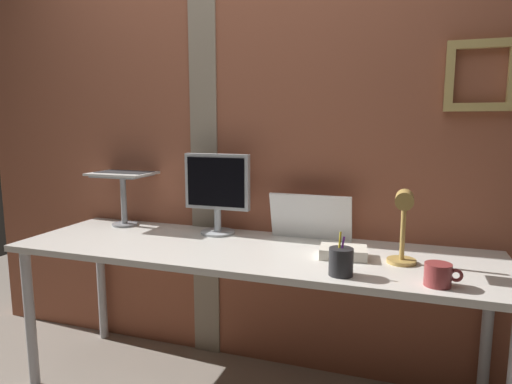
# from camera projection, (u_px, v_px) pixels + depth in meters

# --- Properties ---
(brick_wall_back) EXTENTS (3.48, 0.15, 2.56)m
(brick_wall_back) POSITION_uv_depth(u_px,v_px,m) (251.00, 131.00, 2.38)
(brick_wall_back) COLOR #9E563D
(brick_wall_back) RESTS_ON ground_plane
(desk) EXTENTS (2.24, 0.67, 0.74)m
(desk) POSITION_uv_depth(u_px,v_px,m) (249.00, 262.00, 2.07)
(desk) COLOR silver
(desk) RESTS_ON ground_plane
(monitor) EXTENTS (0.35, 0.18, 0.42)m
(monitor) POSITION_uv_depth(u_px,v_px,m) (217.00, 187.00, 2.30)
(monitor) COLOR #ADB2B7
(monitor) RESTS_ON desk
(laptop_stand) EXTENTS (0.28, 0.22, 0.29)m
(laptop_stand) POSITION_uv_depth(u_px,v_px,m) (123.00, 192.00, 2.49)
(laptop_stand) COLOR gray
(laptop_stand) RESTS_ON desk
(laptop) EXTENTS (0.34, 0.29, 0.22)m
(laptop) POSITION_uv_depth(u_px,v_px,m) (129.00, 163.00, 2.53)
(laptop) COLOR silver
(laptop) RESTS_ON laptop_stand
(whiteboard_panel) EXTENTS (0.41, 0.08, 0.23)m
(whiteboard_panel) POSITION_uv_depth(u_px,v_px,m) (310.00, 217.00, 2.19)
(whiteboard_panel) COLOR white
(whiteboard_panel) RESTS_ON desk
(desk_lamp) EXTENTS (0.12, 0.20, 0.32)m
(desk_lamp) POSITION_uv_depth(u_px,v_px,m) (403.00, 220.00, 1.76)
(desk_lamp) COLOR tan
(desk_lamp) RESTS_ON desk
(pen_cup) EXTENTS (0.09, 0.09, 0.17)m
(pen_cup) POSITION_uv_depth(u_px,v_px,m) (341.00, 262.00, 1.69)
(pen_cup) COLOR #262628
(pen_cup) RESTS_ON desk
(coffee_mug) EXTENTS (0.13, 0.09, 0.08)m
(coffee_mug) POSITION_uv_depth(u_px,v_px,m) (438.00, 275.00, 1.58)
(coffee_mug) COLOR maroon
(coffee_mug) RESTS_ON desk
(paper_clutter_stack) EXTENTS (0.22, 0.16, 0.05)m
(paper_clutter_stack) POSITION_uv_depth(u_px,v_px,m) (343.00, 252.00, 1.92)
(paper_clutter_stack) COLOR silver
(paper_clutter_stack) RESTS_ON desk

